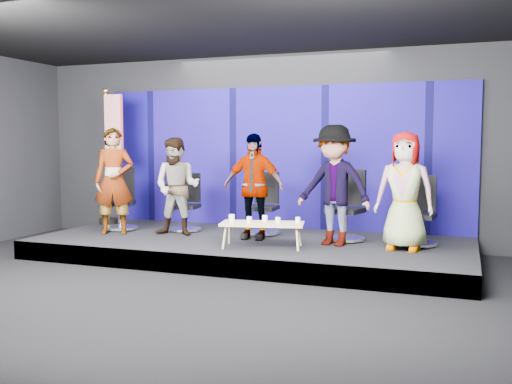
{
  "coord_description": "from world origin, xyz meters",
  "views": [
    {
      "loc": [
        3.29,
        -6.13,
        1.87
      ],
      "look_at": [
        0.13,
        2.4,
        1.08
      ],
      "focal_mm": 40.0,
      "sensor_mm": 36.0,
      "label": 1
    }
  ],
  "objects_px": {
    "chair_a": "(121,209)",
    "panelist_e": "(405,191)",
    "panelist_d": "(334,185)",
    "mug_c": "(265,218)",
    "chair_c": "(263,214)",
    "mug_e": "(298,220)",
    "coffee_table": "(262,225)",
    "chair_b": "(186,212)",
    "panelist_b": "(177,187)",
    "mug_b": "(249,220)",
    "mug_d": "(278,220)",
    "chair_d": "(347,217)",
    "panelist_c": "(253,186)",
    "panelist_a": "(114,181)",
    "chair_e": "(419,222)",
    "mug_a": "(232,218)",
    "flag_stand": "(111,152)"
  },
  "relations": [
    {
      "from": "chair_c",
      "to": "mug_b",
      "type": "height_order",
      "value": "chair_c"
    },
    {
      "from": "panelist_d",
      "to": "chair_e",
      "type": "relative_size",
      "value": 1.72
    },
    {
      "from": "chair_c",
      "to": "mug_e",
      "type": "relative_size",
      "value": 12.43
    },
    {
      "from": "mug_b",
      "to": "mug_d",
      "type": "relative_size",
      "value": 1.05
    },
    {
      "from": "mug_d",
      "to": "chair_e",
      "type": "bearing_deg",
      "value": 27.52
    },
    {
      "from": "chair_e",
      "to": "chair_c",
      "type": "bearing_deg",
      "value": -177.98
    },
    {
      "from": "chair_b",
      "to": "chair_e",
      "type": "relative_size",
      "value": 0.96
    },
    {
      "from": "chair_d",
      "to": "mug_c",
      "type": "xyz_separation_m",
      "value": [
        -1.06,
        -0.96,
        0.05
      ]
    },
    {
      "from": "panelist_b",
      "to": "mug_e",
      "type": "bearing_deg",
      "value": -18.13
    },
    {
      "from": "chair_a",
      "to": "panelist_d",
      "type": "relative_size",
      "value": 0.61
    },
    {
      "from": "panelist_d",
      "to": "mug_c",
      "type": "bearing_deg",
      "value": -141.14
    },
    {
      "from": "chair_c",
      "to": "panelist_c",
      "type": "bearing_deg",
      "value": -91.64
    },
    {
      "from": "chair_a",
      "to": "mug_e",
      "type": "bearing_deg",
      "value": -35.43
    },
    {
      "from": "chair_c",
      "to": "mug_e",
      "type": "bearing_deg",
      "value": -50.73
    },
    {
      "from": "panelist_b",
      "to": "flag_stand",
      "type": "relative_size",
      "value": 0.63
    },
    {
      "from": "panelist_b",
      "to": "coffee_table",
      "type": "distance_m",
      "value": 1.9
    },
    {
      "from": "chair_c",
      "to": "mug_d",
      "type": "relative_size",
      "value": 11.99
    },
    {
      "from": "panelist_c",
      "to": "mug_b",
      "type": "relative_size",
      "value": 18.44
    },
    {
      "from": "panelist_a",
      "to": "panelist_e",
      "type": "bearing_deg",
      "value": -22.36
    },
    {
      "from": "panelist_b",
      "to": "flag_stand",
      "type": "xyz_separation_m",
      "value": [
        -1.78,
        0.71,
        0.56
      ]
    },
    {
      "from": "panelist_c",
      "to": "mug_e",
      "type": "relative_size",
      "value": 20.14
    },
    {
      "from": "coffee_table",
      "to": "chair_c",
      "type": "bearing_deg",
      "value": 108.74
    },
    {
      "from": "panelist_a",
      "to": "panelist_c",
      "type": "distance_m",
      "value": 2.45
    },
    {
      "from": "chair_d",
      "to": "flag_stand",
      "type": "relative_size",
      "value": 0.44
    },
    {
      "from": "chair_d",
      "to": "mug_b",
      "type": "bearing_deg",
      "value": -123.44
    },
    {
      "from": "chair_a",
      "to": "panelist_e",
      "type": "xyz_separation_m",
      "value": [
        5.03,
        -0.26,
        0.5
      ]
    },
    {
      "from": "mug_a",
      "to": "panelist_a",
      "type": "bearing_deg",
      "value": 170.48
    },
    {
      "from": "panelist_a",
      "to": "mug_d",
      "type": "height_order",
      "value": "panelist_a"
    },
    {
      "from": "chair_c",
      "to": "panelist_e",
      "type": "distance_m",
      "value": 2.56
    },
    {
      "from": "panelist_a",
      "to": "mug_b",
      "type": "height_order",
      "value": "panelist_a"
    },
    {
      "from": "panelist_b",
      "to": "chair_c",
      "type": "relative_size",
      "value": 1.56
    },
    {
      "from": "chair_c",
      "to": "panelist_e",
      "type": "bearing_deg",
      "value": -16.92
    },
    {
      "from": "chair_a",
      "to": "chair_c",
      "type": "height_order",
      "value": "chair_a"
    },
    {
      "from": "mug_a",
      "to": "mug_d",
      "type": "height_order",
      "value": "mug_a"
    },
    {
      "from": "chair_c",
      "to": "panelist_d",
      "type": "distance_m",
      "value": 1.61
    },
    {
      "from": "panelist_d",
      "to": "coffee_table",
      "type": "height_order",
      "value": "panelist_d"
    },
    {
      "from": "mug_b",
      "to": "mug_a",
      "type": "bearing_deg",
      "value": 172.57
    },
    {
      "from": "chair_a",
      "to": "mug_c",
      "type": "height_order",
      "value": "chair_a"
    },
    {
      "from": "chair_c",
      "to": "mug_c",
      "type": "bearing_deg",
      "value": -71.3
    },
    {
      "from": "coffee_table",
      "to": "mug_e",
      "type": "bearing_deg",
      "value": 17.12
    },
    {
      "from": "coffee_table",
      "to": "flag_stand",
      "type": "height_order",
      "value": "flag_stand"
    },
    {
      "from": "panelist_a",
      "to": "chair_b",
      "type": "height_order",
      "value": "panelist_a"
    },
    {
      "from": "panelist_d",
      "to": "mug_b",
      "type": "relative_size",
      "value": 19.72
    },
    {
      "from": "chair_e",
      "to": "mug_a",
      "type": "xyz_separation_m",
      "value": [
        -2.66,
        -1.08,
        0.08
      ]
    },
    {
      "from": "chair_b",
      "to": "panelist_b",
      "type": "relative_size",
      "value": 0.62
    },
    {
      "from": "panelist_b",
      "to": "panelist_a",
      "type": "bearing_deg",
      "value": -174.67
    },
    {
      "from": "panelist_c",
      "to": "coffee_table",
      "type": "bearing_deg",
      "value": -61.67
    },
    {
      "from": "panelist_c",
      "to": "panelist_d",
      "type": "height_order",
      "value": "panelist_d"
    },
    {
      "from": "flag_stand",
      "to": "mug_c",
      "type": "bearing_deg",
      "value": -7.82
    },
    {
      "from": "panelist_c",
      "to": "panelist_e",
      "type": "xyz_separation_m",
      "value": [
        2.42,
        -0.15,
        0.01
      ]
    }
  ]
}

